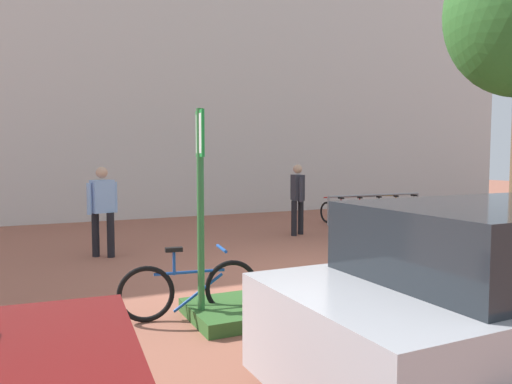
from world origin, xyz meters
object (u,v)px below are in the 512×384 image
at_px(bike_at_sign, 190,289).
at_px(bike_rack_cluster, 375,211).
at_px(bollard_steel, 347,220).
at_px(parking_sign_post, 200,184).
at_px(person_suited_dark, 298,195).
at_px(person_casual_tan, 102,206).

bearing_deg(bike_at_sign, bike_rack_cluster, 38.24).
bearing_deg(bollard_steel, parking_sign_post, -140.54).
height_order(bike_rack_cluster, bollard_steel, bollard_steel).
height_order(bike_at_sign, bollard_steel, bollard_steel).
xyz_separation_m(bike_at_sign, person_suited_dark, (4.22, 4.81, 0.63)).
relative_size(bike_rack_cluster, person_casual_tan, 1.87).
bearing_deg(bollard_steel, person_casual_tan, 177.14).
xyz_separation_m(bike_at_sign, bollard_steel, (5.00, 3.83, 0.10)).
bearing_deg(bollard_steel, bike_at_sign, -142.53).
bearing_deg(bike_rack_cluster, person_suited_dark, -162.28).
distance_m(parking_sign_post, bollard_steel, 6.50).
xyz_separation_m(bike_rack_cluster, person_suited_dark, (-3.16, -1.01, 0.64)).
xyz_separation_m(person_suited_dark, person_casual_tan, (-4.66, -0.71, 0.00)).
relative_size(parking_sign_post, bike_at_sign, 1.46).
height_order(bollard_steel, person_casual_tan, person_casual_tan).
xyz_separation_m(bollard_steel, person_suited_dark, (-0.77, 0.98, 0.53)).
height_order(bike_at_sign, bike_rack_cluster, bike_at_sign).
bearing_deg(person_casual_tan, bike_rack_cluster, 12.39).
distance_m(bike_rack_cluster, person_casual_tan, 8.03).
bearing_deg(bike_rack_cluster, bollard_steel, -140.19).
height_order(parking_sign_post, bike_rack_cluster, parking_sign_post).
relative_size(bike_rack_cluster, bollard_steel, 3.57).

